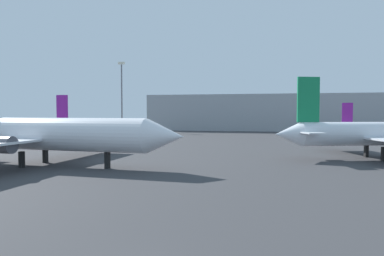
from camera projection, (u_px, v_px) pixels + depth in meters
airplane_at_gate at (41, 134)px, 39.53m from camera, size 34.13×29.77×10.78m
airplane_on_taxiway at (381, 134)px, 45.01m from camera, size 28.89×24.88×10.69m
airplane_distant at (21, 127)px, 76.17m from camera, size 30.17×26.53×9.84m
light_mast_left at (122, 92)px, 117.26m from camera, size 2.40×0.50×23.34m
terminal_building at (262, 113)px, 119.08m from camera, size 76.60×21.99×12.00m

